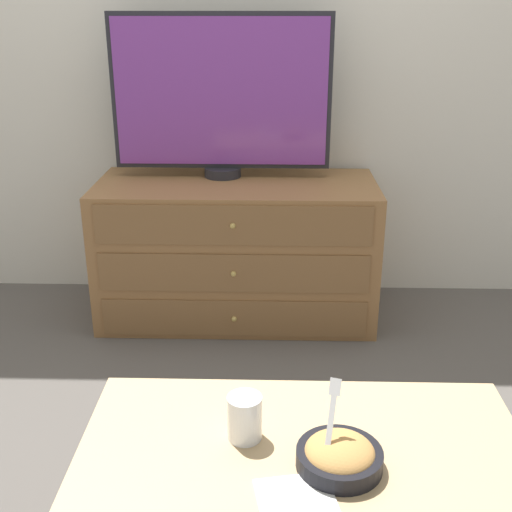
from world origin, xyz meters
name	(u,v)px	position (x,y,z in m)	size (l,w,h in m)	color
ground_plane	(236,286)	(0.00, 0.00, 0.00)	(12.00, 12.00, 0.00)	#56514C
wall_back	(233,24)	(0.00, 0.03, 1.30)	(12.00, 0.05, 2.60)	silver
dresser	(237,250)	(0.03, -0.31, 0.32)	(1.26, 0.57, 0.64)	olive
tv	(221,95)	(-0.04, -0.19, 1.01)	(0.98, 0.17, 0.72)	#232328
coffee_table	(303,478)	(0.27, -1.94, 0.41)	(1.00, 0.58, 0.48)	tan
takeout_bowl	(339,456)	(0.34, -1.98, 0.51)	(0.18, 0.18, 0.19)	black
drink_cup	(245,420)	(0.13, -1.89, 0.53)	(0.08, 0.08, 0.11)	white
napkin	(297,502)	(0.25, -2.09, 0.48)	(0.18, 0.18, 0.00)	white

